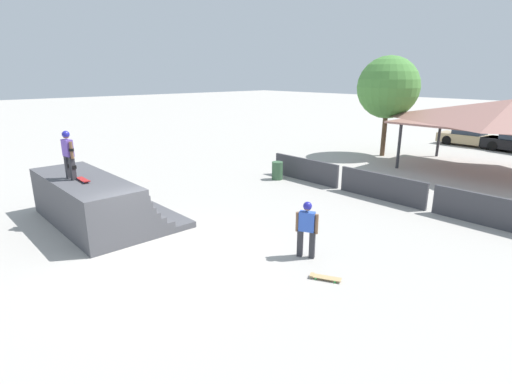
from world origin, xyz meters
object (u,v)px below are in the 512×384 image
Objects in this scene: trash_bin at (277,171)px; parked_car_tan at (470,137)px; bystander_walking at (307,225)px; skateboard_on_deck at (83,180)px; skateboard_on_ground at (324,277)px; skater_on_deck at (68,152)px; tree_beside_pavilion at (388,88)px.

trash_bin is 16.74m from parked_car_tan.
skateboard_on_deck is at bearing 3.69° from bystander_walking.
skateboard_on_deck reaches higher than bystander_walking.
skateboard_on_ground is 23.15m from parked_car_tan.
tree_beside_pavilion is (0.51, 18.10, 1.57)m from skater_on_deck.
tree_beside_pavilion is at bearing -104.95° from parked_car_tan.
tree_beside_pavilion reaches higher than bystander_walking.
bystander_walking is 2.07× the size of skateboard_on_ground.
skater_on_deck is 0.97× the size of bystander_walking.
skateboard_on_deck reaches higher than parked_car_tan.
tree_beside_pavilion is 9.60m from trash_bin.
skateboard_on_ground is 0.91× the size of trash_bin.
skateboard_on_ground is 17.08m from tree_beside_pavilion.
skater_on_deck is 18.17m from tree_beside_pavilion.
tree_beside_pavilion is at bearing 91.78° from skateboard_on_deck.
tree_beside_pavilion reaches higher than trash_bin.
bystander_walking reaches higher than trash_bin.
parked_car_tan is at bearing 77.37° from skater_on_deck.
skater_on_deck reaches higher than trash_bin.
skateboard_on_deck is 8.01m from skateboard_on_ground.
parked_car_tan is (-5.08, 22.58, 0.54)m from skateboard_on_ground.
bystander_walking is 0.27× the size of tree_beside_pavilion.
trash_bin is (0.20, 9.22, -2.07)m from skater_on_deck.
skateboard_on_ground is at bearing -76.08° from parked_car_tan.
parked_car_tan is at bearing -104.94° from skateboard_on_ground.
bystander_walking is 22.30m from parked_car_tan.
bystander_walking is (6.10, 3.64, -0.72)m from skateboard_on_deck.
tree_beside_pavilion is at bearing -93.84° from bystander_walking.
skateboard_on_ground is (7.25, 3.02, -1.60)m from skateboard_on_deck.
trash_bin is (-6.46, 5.41, -0.51)m from bystander_walking.
bystander_walking is at bearing -39.91° from trash_bin.
skateboard_on_deck is 1.04× the size of skateboard_on_ground.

